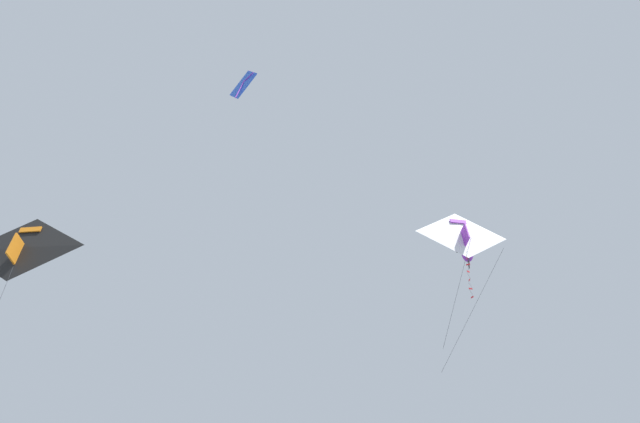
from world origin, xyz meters
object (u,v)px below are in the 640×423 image
at_px(kite_diamond_highest, 243,84).
at_px(kite_delta_near_right, 21,248).
at_px(kite_delta_low_drifter, 462,235).
at_px(kite_fish_near_left, 467,252).

distance_m(kite_diamond_highest, kite_delta_near_right, 10.53).
xyz_separation_m(kite_diamond_highest, kite_delta_low_drifter, (-9.69, 6.89, -2.45)).
bearing_deg(kite_delta_near_right, kite_delta_low_drifter, -159.86).
bearing_deg(kite_diamond_highest, kite_delta_near_right, 7.36).
xyz_separation_m(kite_fish_near_left, kite_delta_near_right, (13.54, -16.16, -3.81)).
height_order(kite_delta_low_drifter, kite_fish_near_left, kite_fish_near_left).
bearing_deg(kite_delta_low_drifter, kite_diamond_highest, 27.97).
height_order(kite_diamond_highest, kite_fish_near_left, kite_diamond_highest).
xyz_separation_m(kite_delta_low_drifter, kite_delta_near_right, (8.33, -16.14, -2.40)).
relative_size(kite_diamond_highest, kite_fish_near_left, 0.23).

